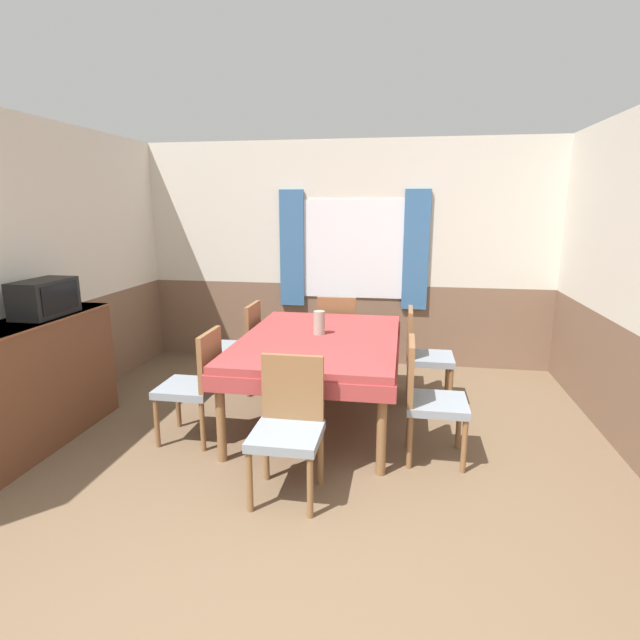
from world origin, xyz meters
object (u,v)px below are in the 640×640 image
Objects in this scene: tv at (44,298)px; chair_right_far at (423,352)px; chair_head_window at (338,332)px; chair_left_far at (241,344)px; chair_left_near at (196,382)px; chair_head_near at (289,423)px; dining_table at (320,348)px; vase at (319,323)px; sideboard at (31,384)px; chair_right_near at (428,396)px.

chair_right_far is at bearing 22.29° from tv.
chair_head_window is 1.11m from chair_left_far.
chair_left_near and chair_head_near have the same top height.
chair_head_near is (0.91, -0.63, 0.00)m from chair_left_near.
dining_table is at bearing -57.75° from chair_right_far.
vase is (2.08, 0.75, -0.29)m from tv.
chair_left_far is at bearing 49.92° from sideboard.
chair_left_far is 4.36× the size of vase.
chair_right_far is at bearing -34.81° from chair_head_window.
vase is at bearing -62.65° from chair_right_far.
tv is (-1.19, -0.09, 0.66)m from chair_left_near.
chair_left_far reaches higher than dining_table.
tv is at bearing -138.40° from chair_head_window.
chair_right_far is at bearing -57.75° from chair_left_near.
tv reaches higher than sideboard.
tv is 2.43× the size of vase.
chair_head_window is (-0.00, 1.21, -0.16)m from dining_table.
chair_left_near is 1.17m from vase.
tv is at bearing 94.18° from chair_left_near.
chair_right_near is (0.91, -1.78, 0.00)m from chair_head_window.
chair_right_far reaches higher than dining_table.
chair_left_far is 1.84m from tv.
tv reaches higher than vase.
tv reaches higher than dining_table.
sideboard is (-3.05, -0.31, 0.02)m from chair_right_near.
sideboard reaches higher than dining_table.
chair_head_near is 2.16m from sideboard.
sideboard is (-2.14, -2.09, 0.02)m from chair_head_window.
chair_right_far is 3.38m from sideboard.
chair_right_near is at bearing 1.66° from tv.
chair_right_near is at bearing -122.25° from chair_left_far.
sideboard is at bearing 104.23° from chair_left_near.
dining_table is at bearing -90.00° from chair_head_near.
chair_right_near is 3.06m from sideboard.
chair_right_far is 2.00m from chair_head_near.
chair_head_near is 0.57× the size of sideboard.
chair_head_window is at bearing -124.81° from chair_right_far.
chair_right_near is 4.36× the size of vase.
chair_head_window is at bearing 44.37° from sideboard.
chair_left_far and chair_right_far have the same top height.
chair_head_near reaches higher than dining_table.
chair_left_far is 1.00× the size of chair_left_near.
chair_right_near reaches higher than dining_table.
tv is at bearing 81.19° from sideboard.
chair_head_window is 2.99m from sideboard.
vase is at bearing 24.80° from sideboard.
chair_head_window is 2.00m from chair_right_near.
chair_head_window reaches higher than dining_table.
tv is at bearing -160.10° from vase.
tv reaches higher than chair_left_near.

